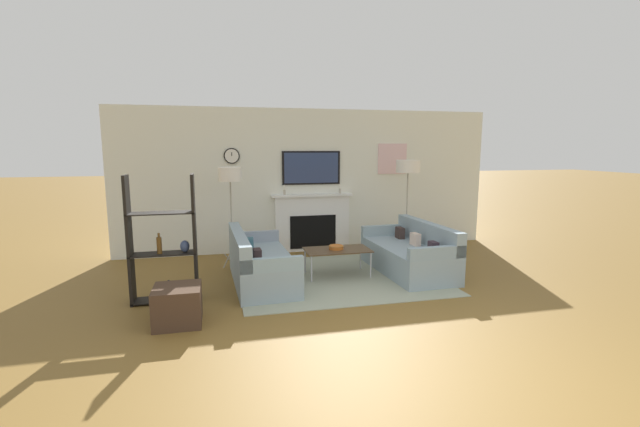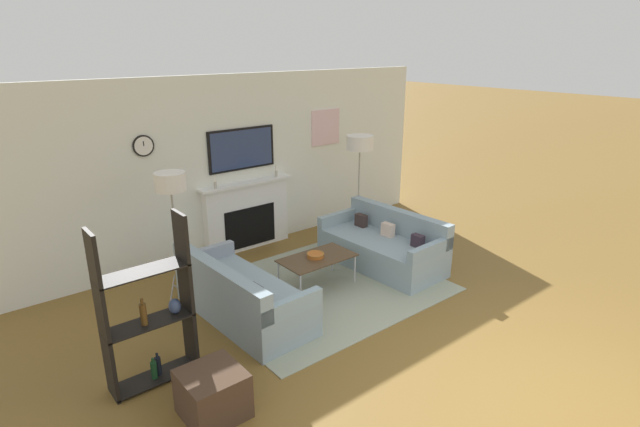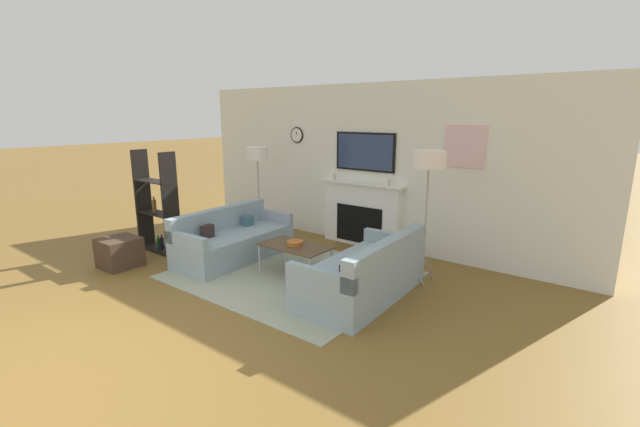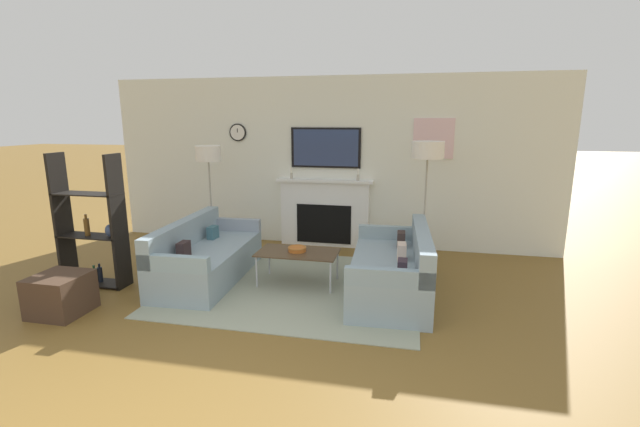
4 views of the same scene
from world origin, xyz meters
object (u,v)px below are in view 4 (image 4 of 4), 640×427
at_px(couch_right, 393,271).
at_px(ottoman, 61,294).
at_px(decorative_bowl, 297,249).
at_px(floor_lamp_right, 428,152).
at_px(couch_left, 206,258).
at_px(coffee_table, 298,254).
at_px(floor_lamp_left, 208,156).
at_px(shelf_unit, 92,227).

bearing_deg(couch_right, ottoman, -159.59).
bearing_deg(decorative_bowl, ottoman, -148.57).
bearing_deg(floor_lamp_right, couch_left, -161.39).
bearing_deg(decorative_bowl, couch_left, -175.48).
relative_size(couch_left, ottoman, 3.71).
distance_m(couch_left, coffee_table, 1.22).
distance_m(floor_lamp_left, shelf_unit, 1.83).
distance_m(coffee_table, floor_lamp_left, 2.11).
bearing_deg(floor_lamp_left, decorative_bowl, -28.11).
relative_size(decorative_bowl, shelf_unit, 0.14).
bearing_deg(couch_right, floor_lamp_left, 161.48).
distance_m(couch_left, decorative_bowl, 1.22).
bearing_deg(ottoman, decorative_bowl, 31.43).
relative_size(coffee_table, decorative_bowl, 4.30).
height_order(couch_left, floor_lamp_left, floor_lamp_left).
relative_size(couch_right, decorative_bowl, 8.03).
bearing_deg(floor_lamp_right, floor_lamp_left, 180.00).
xyz_separation_m(couch_left, coffee_table, (1.21, 0.07, 0.12)).
bearing_deg(couch_right, couch_left, -179.89).
relative_size(couch_left, couch_right, 1.02).
xyz_separation_m(couch_left, shelf_unit, (-1.25, -0.48, 0.47)).
height_order(couch_right, floor_lamp_right, floor_lamp_right).
xyz_separation_m(coffee_table, shelf_unit, (-2.46, -0.55, 0.36)).
bearing_deg(floor_lamp_right, coffee_table, -151.01).
distance_m(coffee_table, ottoman, 2.63).
bearing_deg(coffee_table, decorative_bowl, 114.41).
bearing_deg(couch_right, shelf_unit, -172.42).
distance_m(couch_left, shelf_unit, 1.42).
xyz_separation_m(couch_left, floor_lamp_left, (-0.35, 0.93, 1.24)).
bearing_deg(ottoman, couch_right, 20.41).
xyz_separation_m(couch_left, floor_lamp_right, (2.75, 0.93, 1.34)).
relative_size(floor_lamp_right, shelf_unit, 1.07).
distance_m(decorative_bowl, floor_lamp_left, 2.06).
distance_m(floor_lamp_left, ottoman, 2.65).
xyz_separation_m(coffee_table, decorative_bowl, (-0.01, 0.02, 0.06)).
height_order(coffee_table, ottoman, ottoman).
height_order(floor_lamp_left, shelf_unit, floor_lamp_left).
bearing_deg(ottoman, shelf_unit, 104.74).
distance_m(shelf_unit, ottoman, 0.98).
relative_size(couch_left, floor_lamp_left, 1.15).
bearing_deg(coffee_table, floor_lamp_left, 151.44).
xyz_separation_m(floor_lamp_right, shelf_unit, (-3.99, -1.41, -0.87)).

